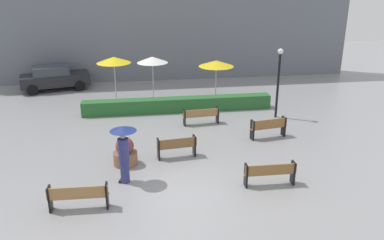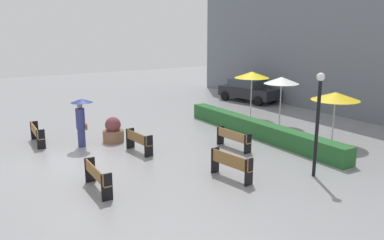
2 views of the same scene
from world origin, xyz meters
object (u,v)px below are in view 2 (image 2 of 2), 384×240
(bench_mid_center, at_px, (138,140))
(pedestrian_with_umbrella, at_px, (81,117))
(planter_pot, at_px, (113,131))
(lamp_post, at_px, (318,113))
(patio_umbrella_yellow, at_px, (252,75))
(bench_back_row, at_px, (233,138))
(bench_near_right, at_px, (97,176))
(patio_umbrella_white, at_px, (281,80))
(bench_far_right, at_px, (231,164))
(patio_umbrella_yellow_far, at_px, (335,96))
(parked_car, at_px, (248,90))
(bench_near_left, at_px, (37,133))

(bench_mid_center, bearing_deg, pedestrian_with_umbrella, -140.09)
(planter_pot, relative_size, lamp_post, 0.32)
(lamp_post, xyz_separation_m, patio_umbrella_yellow, (-8.33, 4.11, 0.22))
(bench_back_row, bearing_deg, bench_mid_center, -114.17)
(bench_near_right, bearing_deg, bench_back_row, 101.89)
(planter_pot, bearing_deg, patio_umbrella_yellow, 94.14)
(patio_umbrella_yellow, distance_m, patio_umbrella_white, 2.21)
(bench_far_right, relative_size, planter_pot, 1.52)
(bench_mid_center, height_order, patio_umbrella_yellow_far, patio_umbrella_yellow_far)
(pedestrian_with_umbrella, xyz_separation_m, parked_car, (-4.63, 13.02, -0.52))
(patio_umbrella_white, bearing_deg, bench_near_left, -104.48)
(patio_umbrella_white, height_order, parked_car, patio_umbrella_white)
(bench_near_right, height_order, bench_near_left, same)
(bench_near_left, height_order, parked_car, parked_car)
(patio_umbrella_white, bearing_deg, parked_car, 154.30)
(bench_near_right, xyz_separation_m, pedestrian_with_umbrella, (-5.01, 1.04, 0.82))
(bench_near_left, height_order, patio_umbrella_yellow, patio_umbrella_yellow)
(parked_car, bearing_deg, pedestrian_with_umbrella, -70.44)
(planter_pot, bearing_deg, patio_umbrella_white, 79.56)
(bench_back_row, xyz_separation_m, patio_umbrella_white, (-2.09, 4.69, 1.89))
(bench_near_right, xyz_separation_m, bench_far_right, (1.38, 4.19, 0.04))
(patio_umbrella_white, bearing_deg, bench_far_right, -54.99)
(patio_umbrella_yellow_far, xyz_separation_m, parked_car, (-9.93, 3.37, -1.30))
(lamp_post, bearing_deg, pedestrian_with_umbrella, -143.11)
(pedestrian_with_umbrella, relative_size, parked_car, 0.47)
(lamp_post, distance_m, patio_umbrella_yellow, 9.29)
(pedestrian_with_umbrella, bearing_deg, bench_near_left, -131.51)
(bench_near_right, xyz_separation_m, parked_car, (-9.64, 14.06, 0.31))
(patio_umbrella_yellow_far, bearing_deg, patio_umbrella_white, 174.13)
(bench_near_right, relative_size, pedestrian_with_umbrella, 0.87)
(bench_near_right, xyz_separation_m, bench_near_left, (-6.45, -0.58, -0.00))
(patio_umbrella_yellow, height_order, parked_car, patio_umbrella_yellow)
(patio_umbrella_white, height_order, patio_umbrella_yellow_far, patio_umbrella_white)
(lamp_post, bearing_deg, bench_mid_center, -144.26)
(lamp_post, relative_size, patio_umbrella_yellow, 1.37)
(pedestrian_with_umbrella, height_order, planter_pot, pedestrian_with_umbrella)
(bench_near_left, bearing_deg, patio_umbrella_white, 75.52)
(bench_back_row, relative_size, bench_mid_center, 1.13)
(bench_mid_center, xyz_separation_m, patio_umbrella_white, (-0.46, 8.32, 1.86))
(bench_back_row, distance_m, pedestrian_with_umbrella, 6.54)
(bench_near_left, distance_m, patio_umbrella_white, 12.17)
(patio_umbrella_yellow, bearing_deg, parked_car, 142.02)
(bench_mid_center, relative_size, bench_near_left, 0.87)
(bench_far_right, bearing_deg, patio_umbrella_white, 125.01)
(bench_near_right, bearing_deg, pedestrian_with_umbrella, 168.32)
(bench_mid_center, distance_m, lamp_post, 7.18)
(bench_mid_center, relative_size, lamp_post, 0.45)
(parked_car, bearing_deg, patio_umbrella_white, -25.70)
(bench_near_right, xyz_separation_m, patio_umbrella_white, (-3.44, 11.07, 1.86))
(patio_umbrella_yellow, xyz_separation_m, patio_umbrella_yellow_far, (5.93, -0.25, -0.33))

